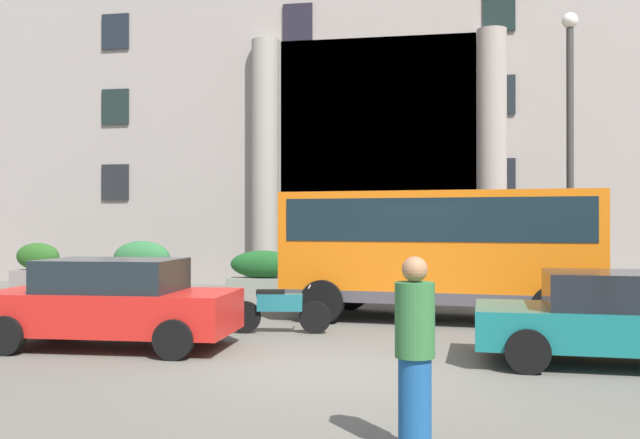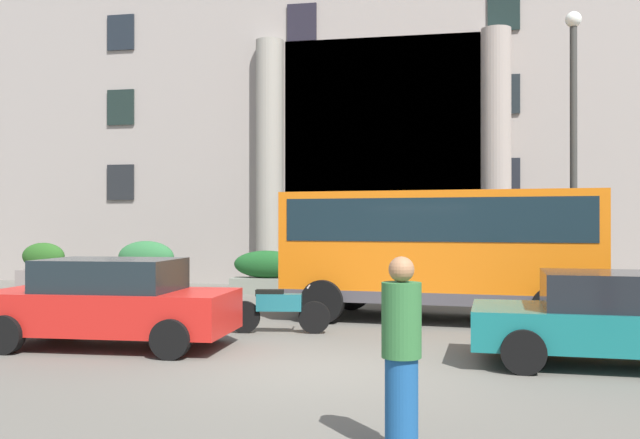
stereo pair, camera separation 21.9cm
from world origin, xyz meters
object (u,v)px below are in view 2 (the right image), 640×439
object	(u,v)px
scooter_by_planter	(277,309)
pedestrian_man_crossing	(401,354)
parked_estate_mid	(630,318)
hedge_planter_entrance_left	(447,268)
hedge_planter_west	(43,266)
hedge_planter_entrance_right	(267,273)
parked_hatchback_near	(111,302)
orange_minibus	(442,244)
hedge_planter_east	(146,267)
lamppost_plaza_centre	(574,134)
motorcycle_far_end	(611,318)

from	to	relation	value
scooter_by_planter	pedestrian_man_crossing	size ratio (longest dim) A/B	1.08
parked_estate_mid	hedge_planter_entrance_left	bearing A→B (deg)	108.64
hedge_planter_west	hedge_planter_entrance_right	world-z (taller)	hedge_planter_west
parked_hatchback_near	orange_minibus	bearing A→B (deg)	37.41
hedge_planter_east	scooter_by_planter	world-z (taller)	hedge_planter_east
orange_minibus	hedge_planter_entrance_right	bearing A→B (deg)	143.13
scooter_by_planter	lamppost_plaza_centre	size ratio (longest dim) A/B	0.26
orange_minibus	pedestrian_man_crossing	distance (m)	9.00
hedge_planter_east	motorcycle_far_end	size ratio (longest dim) A/B	1.00
motorcycle_far_end	lamppost_plaza_centre	bearing A→B (deg)	70.68
hedge_planter_east	parked_estate_mid	distance (m)	15.04
orange_minibus	hedge_planter_west	bearing A→B (deg)	164.26
hedge_planter_entrance_right	motorcycle_far_end	size ratio (longest dim) A/B	1.11
parked_hatchback_near	scooter_by_planter	size ratio (longest dim) A/B	2.14
motorcycle_far_end	pedestrian_man_crossing	bearing A→B (deg)	-131.85
hedge_planter_entrance_right	parked_hatchback_near	distance (m)	9.16
lamppost_plaza_centre	parked_estate_mid	bearing A→B (deg)	-92.88
orange_minibus	lamppost_plaza_centre	xyz separation A→B (m)	(3.18, 3.34, 2.68)
orange_minibus	lamppost_plaza_centre	size ratio (longest dim) A/B	0.91
parked_hatchback_near	motorcycle_far_end	xyz separation A→B (m)	(8.24, 1.86, -0.30)
parked_estate_mid	scooter_by_planter	world-z (taller)	parked_estate_mid
scooter_by_planter	pedestrian_man_crossing	bearing A→B (deg)	-74.44
orange_minibus	scooter_by_planter	xyz separation A→B (m)	(-2.99, -2.42, -1.18)
pedestrian_man_crossing	orange_minibus	bearing A→B (deg)	42.75
hedge_planter_east	lamppost_plaza_centre	distance (m)	12.81
orange_minibus	parked_estate_mid	world-z (taller)	orange_minibus
motorcycle_far_end	hedge_planter_west	bearing A→B (deg)	137.65
orange_minibus	hedge_planter_east	distance (m)	10.28
parked_estate_mid	parked_hatchback_near	bearing A→B (deg)	-177.71
hedge_planter_east	parked_hatchback_near	xyz separation A→B (m)	(3.70, -9.24, 0.02)
parked_hatchback_near	hedge_planter_east	bearing A→B (deg)	109.66
parked_hatchback_near	motorcycle_far_end	world-z (taller)	parked_hatchback_near
orange_minibus	hedge_planter_entrance_right	distance (m)	7.11
orange_minibus	hedge_planter_entrance_right	world-z (taller)	orange_minibus
hedge_planter_west	scooter_by_planter	bearing A→B (deg)	-37.50
scooter_by_planter	hedge_planter_entrance_left	bearing A→B (deg)	60.23
orange_minibus	hedge_planter_west	world-z (taller)	orange_minibus
orange_minibus	hedge_planter_entrance_right	size ratio (longest dim) A/B	3.24
hedge_planter_entrance_right	lamppost_plaza_centre	bearing A→B (deg)	-9.57
hedge_planter_entrance_left	lamppost_plaza_centre	xyz separation A→B (m)	(3.16, -1.86, 3.53)
hedge_planter_west	pedestrian_man_crossing	size ratio (longest dim) A/B	0.84
scooter_by_planter	motorcycle_far_end	world-z (taller)	same
hedge_planter_entrance_left	lamppost_plaza_centre	bearing A→B (deg)	-30.48
hedge_planter_east	motorcycle_far_end	xyz separation A→B (m)	(11.93, -7.39, -0.28)
parked_hatchback_near	motorcycle_far_end	distance (m)	8.45
parked_hatchback_near	hedge_planter_entrance_left	bearing A→B (deg)	58.70
orange_minibus	hedge_planter_east	size ratio (longest dim) A/B	3.59
hedge_planter_west	lamppost_plaza_centre	world-z (taller)	lamppost_plaza_centre
hedge_planter_west	pedestrian_man_crossing	bearing A→B (deg)	-48.16
hedge_planter_entrance_right	hedge_planter_west	bearing A→B (deg)	178.85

